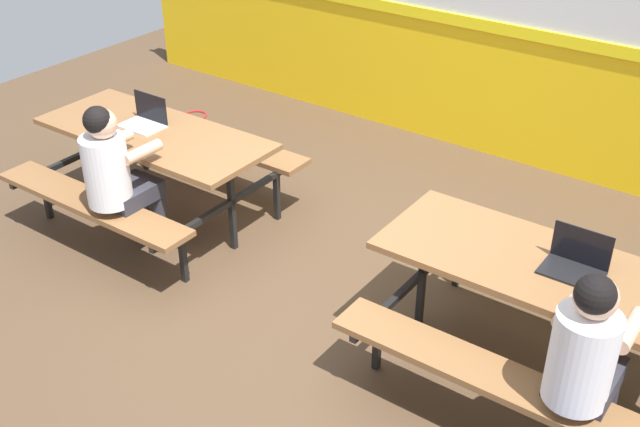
% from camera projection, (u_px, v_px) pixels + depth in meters
% --- Properties ---
extents(ground_plane, '(10.00, 10.00, 0.02)m').
position_uv_depth(ground_plane, '(303.00, 297.00, 5.18)').
color(ground_plane, '#4C3826').
extents(accent_backdrop, '(8.00, 0.14, 2.60)m').
position_uv_depth(accent_backdrop, '(500.00, 14.00, 6.45)').
color(accent_backdrop, yellow).
rests_on(accent_backdrop, ground).
extents(picnic_table_left, '(1.81, 1.56, 0.74)m').
position_uv_depth(picnic_table_left, '(156.00, 151.00, 5.75)').
color(picnic_table_left, brown).
rests_on(picnic_table_left, ground).
extents(picnic_table_right, '(1.81, 1.56, 0.74)m').
position_uv_depth(picnic_table_right, '(540.00, 289.00, 4.28)').
color(picnic_table_right, brown).
rests_on(picnic_table_right, ground).
extents(student_nearer, '(0.36, 0.53, 1.21)m').
position_uv_depth(student_nearer, '(117.00, 172.00, 5.19)').
color(student_nearer, '#2D2D38').
rests_on(student_nearer, ground).
extents(student_further, '(0.36, 0.53, 1.21)m').
position_uv_depth(student_further, '(586.00, 356.00, 3.61)').
color(student_further, '#2D2D38').
rests_on(student_further, ground).
extents(laptop_silver, '(0.32, 0.22, 0.22)m').
position_uv_depth(laptop_silver, '(145.00, 119.00, 5.73)').
color(laptop_silver, silver).
rests_on(laptop_silver, picnic_table_left).
extents(laptop_dark, '(0.32, 0.22, 0.22)m').
position_uv_depth(laptop_dark, '(575.00, 263.00, 4.12)').
color(laptop_dark, black).
rests_on(laptop_dark, picnic_table_right).
extents(tote_bag_bright, '(0.34, 0.21, 0.43)m').
position_uv_depth(tote_bag_bright, '(197.00, 140.00, 6.82)').
color(tote_bag_bright, maroon).
rests_on(tote_bag_bright, ground).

